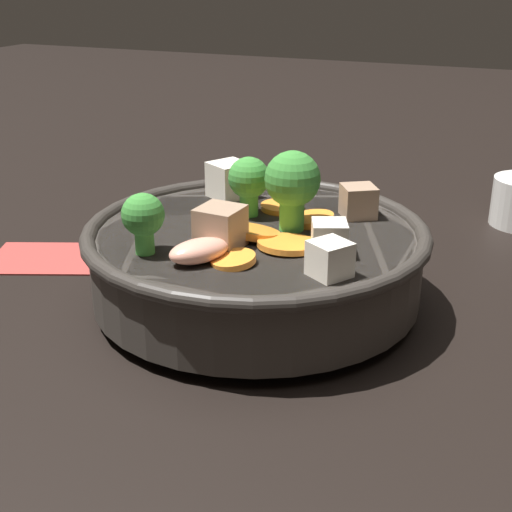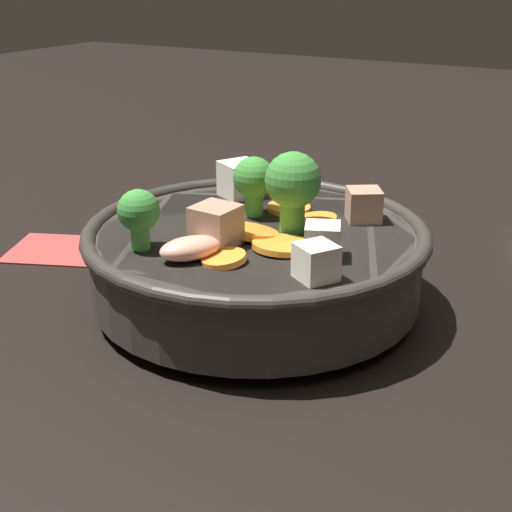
# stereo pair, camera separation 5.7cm
# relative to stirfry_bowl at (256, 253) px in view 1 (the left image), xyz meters

# --- Properties ---
(ground_plane) EXTENTS (3.00, 3.00, 0.00)m
(ground_plane) POSITION_rel_stirfry_bowl_xyz_m (-0.00, 0.00, -0.04)
(ground_plane) COLOR black
(stirfry_bowl) EXTENTS (0.27, 0.27, 0.13)m
(stirfry_bowl) POSITION_rel_stirfry_bowl_xyz_m (0.00, 0.00, 0.00)
(stirfry_bowl) COLOR #38332D
(stirfry_bowl) RESTS_ON ground_plane
(side_saucer) EXTENTS (0.12, 0.12, 0.01)m
(side_saucer) POSITION_rel_stirfry_bowl_xyz_m (-0.13, 0.16, -0.04)
(side_saucer) COLOR white
(side_saucer) RESTS_ON ground_plane
(napkin) EXTENTS (0.13, 0.11, 0.00)m
(napkin) POSITION_rel_stirfry_bowl_xyz_m (-0.22, 0.01, -0.04)
(napkin) COLOR #A33833
(napkin) RESTS_ON ground_plane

